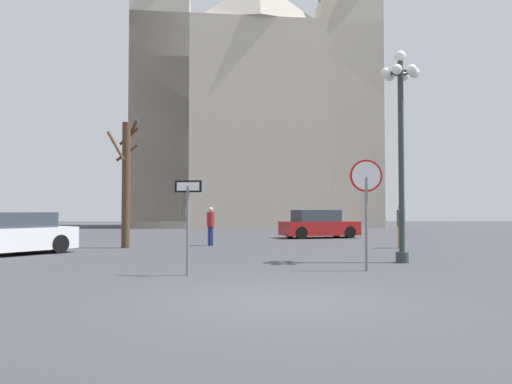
% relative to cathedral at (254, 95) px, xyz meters
% --- Properties ---
extents(ground_plane, '(120.00, 120.00, 0.00)m').
position_rel_cathedral_xyz_m(ground_plane, '(-0.43, -37.70, -12.07)').
color(ground_plane, '#38383D').
extents(cathedral, '(22.43, 12.30, 36.40)m').
position_rel_cathedral_xyz_m(cathedral, '(0.00, 0.00, 0.00)').
color(cathedral, '#BCB5A5').
rests_on(cathedral, ground).
extents(stop_sign, '(0.79, 0.08, 2.71)m').
position_rel_cathedral_xyz_m(stop_sign, '(1.97, -33.77, -10.16)').
color(stop_sign, slate).
rests_on(stop_sign, ground).
extents(one_way_arrow_sign, '(0.64, 0.24, 2.15)m').
position_rel_cathedral_xyz_m(one_way_arrow_sign, '(-2.29, -34.55, -10.67)').
color(one_way_arrow_sign, slate).
rests_on(one_way_arrow_sign, ground).
extents(street_lamp, '(1.11, 1.00, 6.04)m').
position_rel_cathedral_xyz_m(street_lamp, '(3.45, -31.86, -8.18)').
color(street_lamp, '#2D3833').
rests_on(street_lamp, ground).
extents(bare_tree, '(1.23, 1.29, 5.09)m').
position_rel_cathedral_xyz_m(bare_tree, '(-5.66, -26.03, -9.42)').
color(bare_tree, '#473323').
rests_on(bare_tree, ground).
extents(parked_car_near_red, '(4.38, 2.81, 1.50)m').
position_rel_cathedral_xyz_m(parked_car_near_red, '(3.01, -19.00, -11.37)').
color(parked_car_near_red, maroon).
rests_on(parked_car_near_red, ground).
extents(parked_car_far_white, '(4.17, 4.70, 1.41)m').
position_rel_cathedral_xyz_m(parked_car_far_white, '(-8.90, -29.16, -11.40)').
color(parked_car_far_white, silver).
rests_on(parked_car_far_white, ground).
extents(pedestrian_walking, '(0.32, 0.32, 1.61)m').
position_rel_cathedral_xyz_m(pedestrian_walking, '(-2.39, -24.83, -11.10)').
color(pedestrian_walking, navy).
rests_on(pedestrian_walking, ground).
extents(pedestrian_standing, '(0.32, 0.32, 1.73)m').
position_rel_cathedral_xyz_m(pedestrian_standing, '(5.14, -26.42, -11.02)').
color(pedestrian_standing, olive).
rests_on(pedestrian_standing, ground).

